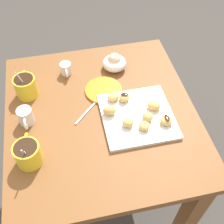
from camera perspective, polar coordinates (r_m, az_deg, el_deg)
ground_plane at (r=1.79m, az=-1.52°, el=-14.51°), size 8.00×8.00×0.00m
dining_table at (r=1.30m, az=-2.03°, el=-4.10°), size 0.85×0.78×0.71m
pastry_plate_square at (r=1.17m, az=5.06°, el=-0.85°), size 0.28×0.28×0.02m
coffee_mug_yellow_left at (r=1.06m, az=-16.46°, el=-7.90°), size 0.13×0.09×0.14m
coffee_mug_yellow_right at (r=1.27m, az=-16.88°, el=5.03°), size 0.13×0.09×0.14m
cream_pitcher_white at (r=1.17m, az=-16.91°, el=-0.76°), size 0.10×0.06×0.07m
ice_cream_bowl at (r=1.35m, az=0.48°, el=9.90°), size 0.11×0.11×0.08m
chocolate_sauce_pitcher at (r=1.34m, az=-9.22°, el=8.65°), size 0.09×0.05×0.06m
saucer_orange_left at (r=1.26m, az=-1.72°, el=4.41°), size 0.16×0.16×0.01m
loose_spoon_near_saucer at (r=1.20m, az=-4.37°, el=0.81°), size 0.12×0.12×0.01m
beignet_0 at (r=1.14m, az=-0.51°, el=0.29°), size 0.05×0.06×0.04m
beignet_1 at (r=1.18m, az=8.40°, el=1.32°), size 0.07×0.07×0.04m
beignet_2 at (r=1.20m, az=2.50°, el=2.97°), size 0.07×0.06×0.03m
chocolate_drizzle_2 at (r=1.18m, az=2.53°, el=3.54°), size 0.02×0.03×0.00m
beignet_3 at (r=1.14m, az=10.84°, el=-1.67°), size 0.07×0.07×0.03m
chocolate_drizzle_3 at (r=1.13m, az=10.96°, el=-1.16°), size 0.03×0.02×0.00m
beignet_4 at (r=1.11m, az=6.49°, el=-2.78°), size 0.06×0.06×0.03m
beignet_5 at (r=1.11m, az=3.20°, el=-2.13°), size 0.05×0.05×0.03m
beignet_6 at (r=1.14m, az=7.13°, el=-0.95°), size 0.06×0.06×0.03m
beignet_7 at (r=1.20m, az=0.28°, el=3.12°), size 0.07×0.07×0.03m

